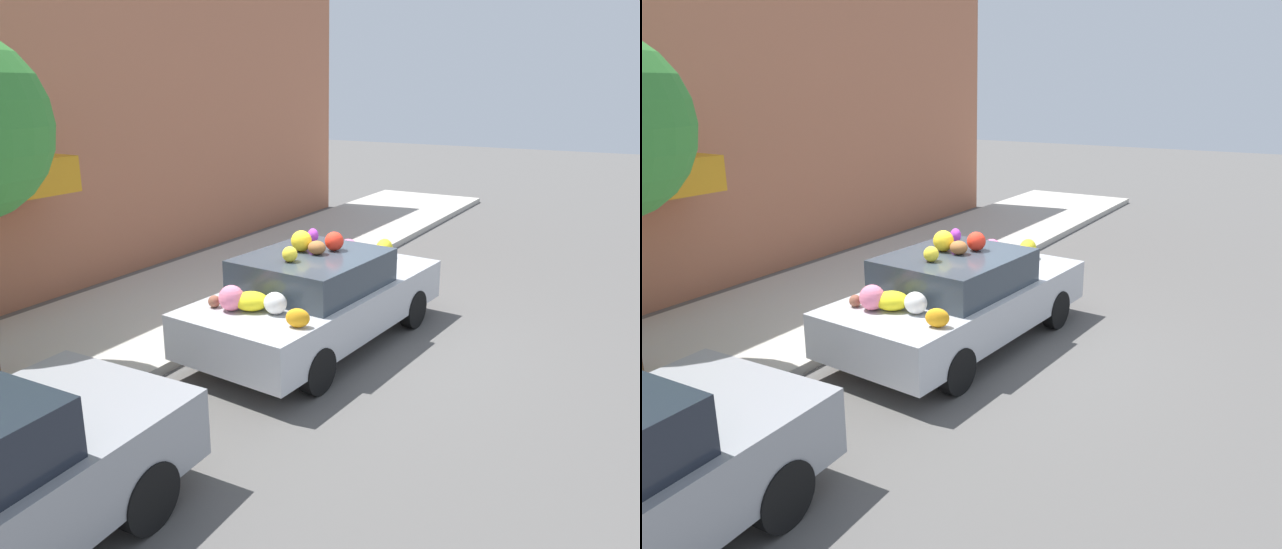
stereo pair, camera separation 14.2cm
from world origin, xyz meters
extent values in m
plane|color=#565451|center=(0.00, 0.00, 0.00)|extent=(60.00, 60.00, 0.00)
cube|color=#B2ADA3|center=(0.00, 2.70, 0.07)|extent=(24.00, 3.20, 0.14)
cube|color=#B26B4C|center=(0.00, 4.95, 3.12)|extent=(18.00, 0.30, 6.24)
cylinder|color=red|center=(1.70, 1.67, 0.41)|extent=(0.20, 0.20, 0.55)
sphere|color=red|center=(1.70, 1.67, 0.75)|extent=(0.18, 0.18, 0.18)
cube|color=#B7BABF|center=(0.00, -0.08, 0.58)|extent=(4.21, 2.07, 0.58)
cube|color=#333D47|center=(-0.16, -0.07, 1.09)|extent=(1.95, 1.69, 0.46)
cylinder|color=black|center=(1.33, 0.64, 0.29)|extent=(0.59, 0.22, 0.57)
cylinder|color=black|center=(1.21, -0.99, 0.29)|extent=(0.59, 0.22, 0.57)
cylinder|color=black|center=(-1.21, 0.83, 0.29)|extent=(0.59, 0.22, 0.57)
cylinder|color=black|center=(-1.33, -0.80, 0.29)|extent=(0.59, 0.22, 0.57)
sphere|color=yellow|center=(-0.09, 0.16, 1.47)|extent=(0.29, 0.29, 0.28)
ellipsoid|color=blue|center=(1.00, -0.60, 0.93)|extent=(0.22, 0.23, 0.13)
sphere|color=yellow|center=(-0.62, 0.01, 1.42)|extent=(0.28, 0.28, 0.20)
sphere|color=green|center=(1.20, -0.05, 0.98)|extent=(0.25, 0.25, 0.23)
ellipsoid|color=#945A2D|center=(-0.13, -0.11, 1.42)|extent=(0.27, 0.28, 0.18)
ellipsoid|color=black|center=(0.97, -0.12, 0.99)|extent=(0.38, 0.36, 0.25)
ellipsoid|color=white|center=(-1.27, -0.20, 1.00)|extent=(0.28, 0.31, 0.27)
sphere|color=brown|center=(-1.45, 0.58, 0.94)|extent=(0.17, 0.17, 0.15)
sphere|color=yellow|center=(1.07, -0.51, 0.97)|extent=(0.25, 0.25, 0.22)
ellipsoid|color=blue|center=(1.37, 0.16, 0.98)|extent=(0.29, 0.26, 0.24)
ellipsoid|color=purple|center=(1.36, -0.44, 0.92)|extent=(0.16, 0.16, 0.12)
ellipsoid|color=yellow|center=(1.67, -0.29, 1.02)|extent=(0.41, 0.34, 0.31)
ellipsoid|color=orange|center=(1.00, 0.06, 0.96)|extent=(0.39, 0.40, 0.20)
sphere|color=pink|center=(1.36, 0.19, 1.02)|extent=(0.44, 0.44, 0.32)
sphere|color=pink|center=(-1.43, 0.33, 1.02)|extent=(0.44, 0.44, 0.31)
ellipsoid|color=red|center=(1.29, -0.13, 1.01)|extent=(0.37, 0.45, 0.29)
ellipsoid|color=purple|center=(1.15, -0.44, 1.02)|extent=(0.27, 0.27, 0.31)
ellipsoid|color=purple|center=(0.42, 0.28, 1.42)|extent=(0.25, 0.24, 0.20)
sphere|color=red|center=(0.16, -0.21, 1.45)|extent=(0.28, 0.28, 0.26)
ellipsoid|color=yellow|center=(-1.32, 0.12, 0.98)|extent=(0.47, 0.52, 0.24)
ellipsoid|color=#F9A21A|center=(-1.51, -0.66, 0.98)|extent=(0.24, 0.32, 0.22)
cylinder|color=black|center=(-4.09, 0.83, 0.30)|extent=(0.61, 0.20, 0.60)
cylinder|color=black|center=(-4.04, -0.79, 0.30)|extent=(0.61, 0.20, 0.60)
camera|label=1|loc=(-7.06, -4.14, 3.48)|focal=35.00mm
camera|label=2|loc=(-6.99, -4.26, 3.48)|focal=35.00mm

